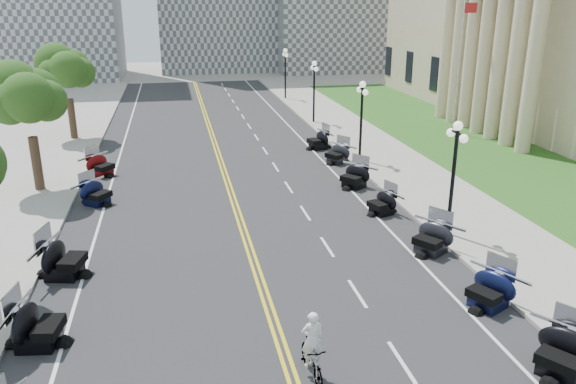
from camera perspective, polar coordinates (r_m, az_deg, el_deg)
ground at (r=19.44m, az=-2.11°, el=-11.21°), size 160.00×160.00×0.00m
road at (r=28.46m, az=-5.45°, el=-1.18°), size 16.00×90.00×0.01m
centerline_yellow_a at (r=28.44m, az=-5.69°, el=-1.18°), size 0.12×90.00×0.00m
centerline_yellow_b at (r=28.46m, az=-5.21°, el=-1.15°), size 0.12×90.00×0.00m
edge_line_north at (r=29.74m, az=6.89°, el=-0.31°), size 0.12×90.00×0.00m
edge_line_south at (r=28.57m, az=-18.31°, el=-2.00°), size 0.12×90.00×0.00m
lane_dash_5 at (r=16.98m, az=11.46°, el=-16.54°), size 0.12×2.00×0.00m
lane_dash_6 at (r=20.13m, az=7.06°, el=-10.18°), size 0.12×2.00×0.00m
lane_dash_7 at (r=23.53m, az=4.00°, el=-5.57°), size 0.12×2.00×0.00m
lane_dash_8 at (r=27.10m, az=1.76°, el=-2.13°), size 0.12×2.00×0.00m
lane_dash_9 at (r=30.78m, az=0.06°, el=0.50°), size 0.12×2.00×0.00m
lane_dash_10 at (r=34.53m, az=-1.27°, el=2.56°), size 0.12×2.00×0.00m
lane_dash_11 at (r=38.32m, az=-2.35°, el=4.22°), size 0.12×2.00×0.00m
lane_dash_12 at (r=42.16m, az=-3.23°, el=5.57°), size 0.12×2.00×0.00m
lane_dash_13 at (r=46.02m, az=-3.97°, el=6.70°), size 0.12×2.00×0.00m
lane_dash_14 at (r=49.91m, az=-4.60°, el=7.65°), size 0.12×2.00×0.00m
lane_dash_15 at (r=53.81m, az=-5.14°, el=8.46°), size 0.12×2.00×0.00m
lane_dash_16 at (r=57.73m, az=-5.60°, el=9.17°), size 0.12×2.00×0.00m
lane_dash_17 at (r=61.65m, az=-6.01°, el=9.78°), size 0.12×2.00×0.00m
lane_dash_18 at (r=65.59m, az=-6.38°, el=10.32°), size 0.12×2.00×0.00m
lane_dash_19 at (r=69.53m, az=-6.70°, el=10.79°), size 0.12×2.00×0.00m
sidewalk_north at (r=31.22m, az=14.06°, el=0.30°), size 5.00×90.00×0.15m
sidewalk_south at (r=29.37m, az=-26.27°, el=-2.35°), size 5.00×90.00×0.15m
lawn at (r=41.21m, az=18.22°, el=4.38°), size 9.00×60.00×0.10m
street_lamp_2 at (r=24.55m, az=16.39°, el=1.20°), size 0.50×1.20×4.90m
street_lamp_3 at (r=35.22m, az=7.44°, el=7.08°), size 0.50×1.20×4.90m
street_lamp_4 at (r=46.55m, az=2.66°, el=10.11°), size 0.50×1.20×4.90m
street_lamp_5 at (r=58.15m, az=-0.28°, el=11.90°), size 0.50×1.20×4.90m
flagpole at (r=44.04m, az=16.92°, el=11.97°), size 1.10×0.20×10.00m
tree_3 at (r=31.86m, az=-24.95°, el=8.17°), size 4.80×4.80×9.20m
tree_4 at (r=43.51m, az=-21.57°, el=11.07°), size 4.80×4.80×9.20m
motorcycle_n_4 at (r=17.51m, az=26.24°, el=-14.32°), size 2.88×2.88×1.45m
motorcycle_n_5 at (r=20.04m, az=19.80°, el=-9.20°), size 2.64×2.64×1.37m
motorcycle_n_6 at (r=23.44m, az=14.40°, el=-4.41°), size 2.78×2.78×1.41m
motorcycle_n_7 at (r=27.16m, az=9.53°, el=-0.98°), size 2.24×2.24×1.24m
motorcycle_n_8 at (r=30.79m, az=6.76°, el=1.71°), size 2.79×2.79×1.40m
motorcycle_n_9 at (r=35.34m, az=5.03°, el=4.00°), size 2.65×2.65×1.35m
motorcycle_n_10 at (r=38.68m, az=3.10°, el=5.40°), size 2.41×2.41×1.40m
motorcycle_s_5 at (r=18.49m, az=-24.18°, el=-12.08°), size 2.44×2.44×1.49m
motorcycle_s_6 at (r=22.38m, az=-21.92°, el=-6.17°), size 2.71×2.71×1.57m
motorcycle_s_8 at (r=29.61m, az=-18.93°, el=0.02°), size 2.70×2.70×1.34m
motorcycle_s_9 at (r=34.41m, az=-18.52°, el=2.69°), size 2.79×2.79×1.39m
bicycle at (r=15.84m, az=2.44°, el=-16.70°), size 0.64×1.82×1.07m
cyclist_rider at (r=15.09m, az=2.51°, el=-12.47°), size 0.61×0.40×1.67m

